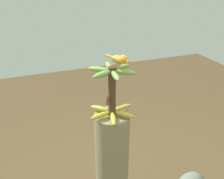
# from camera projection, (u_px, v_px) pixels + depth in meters

# --- Properties ---
(banana_tree) EXTENTS (0.25, 0.25, 1.20)m
(banana_tree) POSITION_uv_depth(u_px,v_px,m) (112.00, 179.00, 2.03)
(banana_tree) COLOR #847A56
(banana_tree) RESTS_ON ground
(banana_bunch) EXTENTS (0.33, 0.33, 0.36)m
(banana_bunch) POSITION_uv_depth(u_px,v_px,m) (112.00, 92.00, 1.69)
(banana_bunch) COLOR #4C2D1E
(banana_bunch) RESTS_ON banana_tree
(perched_bird) EXTENTS (0.10, 0.21, 0.08)m
(perched_bird) POSITION_uv_depth(u_px,v_px,m) (120.00, 59.00, 1.59)
(perched_bird) COLOR #C68933
(perched_bird) RESTS_ON banana_bunch
(fallen_banana) EXTENTS (0.04, 0.15, 0.04)m
(fallen_banana) POSITION_uv_depth(u_px,v_px,m) (115.00, 156.00, 3.13)
(fallen_banana) COLOR #548433
(fallen_banana) RESTS_ON ground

